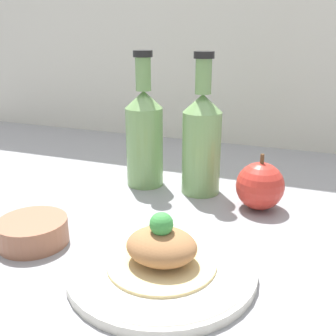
{
  "coord_description": "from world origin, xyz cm",
  "views": [
    {
      "loc": [
        22.75,
        -53.01,
        29.18
      ],
      "look_at": [
        1.89,
        1.29,
        9.18
      ],
      "focal_mm": 42.0,
      "sensor_mm": 36.0,
      "label": 1
    }
  ],
  "objects_px": {
    "plated_food": "(162,248)",
    "dipping_bowl": "(33,231)",
    "plate": "(162,267)",
    "cider_bottle_right": "(202,140)",
    "apple": "(260,186)",
    "cider_bottle_left": "(144,135)"
  },
  "relations": [
    {
      "from": "plated_food",
      "to": "cider_bottle_right",
      "type": "distance_m",
      "value": 0.29
    },
    {
      "from": "apple",
      "to": "dipping_bowl",
      "type": "height_order",
      "value": "apple"
    },
    {
      "from": "plate",
      "to": "apple",
      "type": "distance_m",
      "value": 0.26
    },
    {
      "from": "dipping_bowl",
      "to": "plate",
      "type": "bearing_deg",
      "value": -0.83
    },
    {
      "from": "cider_bottle_right",
      "to": "apple",
      "type": "distance_m",
      "value": 0.14
    },
    {
      "from": "apple",
      "to": "cider_bottle_right",
      "type": "bearing_deg",
      "value": 162.78
    },
    {
      "from": "cider_bottle_right",
      "to": "dipping_bowl",
      "type": "height_order",
      "value": "cider_bottle_right"
    },
    {
      "from": "plate",
      "to": "cider_bottle_right",
      "type": "xyz_separation_m",
      "value": [
        -0.03,
        0.28,
        0.1
      ]
    },
    {
      "from": "plate",
      "to": "plated_food",
      "type": "height_order",
      "value": "plated_food"
    },
    {
      "from": "plate",
      "to": "dipping_bowl",
      "type": "distance_m",
      "value": 0.2
    },
    {
      "from": "plate",
      "to": "apple",
      "type": "height_order",
      "value": "apple"
    },
    {
      "from": "plate",
      "to": "cider_bottle_right",
      "type": "relative_size",
      "value": 0.92
    },
    {
      "from": "dipping_bowl",
      "to": "cider_bottle_right",
      "type": "bearing_deg",
      "value": 58.23
    },
    {
      "from": "dipping_bowl",
      "to": "cider_bottle_left",
      "type": "bearing_deg",
      "value": 78.83
    },
    {
      "from": "plate",
      "to": "dipping_bowl",
      "type": "height_order",
      "value": "dipping_bowl"
    },
    {
      "from": "plate",
      "to": "cider_bottle_left",
      "type": "relative_size",
      "value": 0.92
    },
    {
      "from": "cider_bottle_right",
      "to": "plate",
      "type": "bearing_deg",
      "value": -83.53
    },
    {
      "from": "plated_food",
      "to": "dipping_bowl",
      "type": "xyz_separation_m",
      "value": [
        -0.2,
        0.0,
        -0.02
      ]
    },
    {
      "from": "plated_food",
      "to": "dipping_bowl",
      "type": "bearing_deg",
      "value": 179.17
    },
    {
      "from": "plated_food",
      "to": "cider_bottle_right",
      "type": "bearing_deg",
      "value": 96.47
    },
    {
      "from": "cider_bottle_left",
      "to": "plated_food",
      "type": "bearing_deg",
      "value": -62.05
    },
    {
      "from": "plated_food",
      "to": "cider_bottle_right",
      "type": "xyz_separation_m",
      "value": [
        -0.03,
        0.28,
        0.07
      ]
    }
  ]
}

